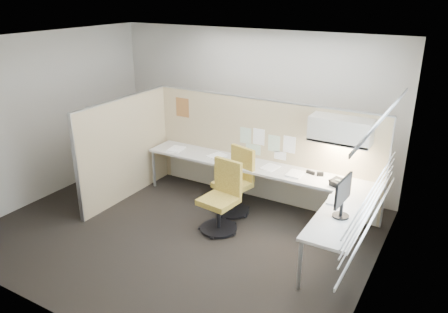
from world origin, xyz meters
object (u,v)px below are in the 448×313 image
Objects in this scene: desk at (270,180)px; chair_left at (222,199)px; chair_right at (236,183)px; monitor at (343,195)px; phone at (338,183)px.

chair_left reaches higher than desk.
chair_right is 2.07m from monitor.
chair_left and chair_right have the same top height.
phone is (1.58, 0.23, 0.29)m from chair_right.
chair_right reaches higher than desk.
chair_left is 1.00× the size of chair_right.
chair_left is 1.88m from monitor.
desk is at bearing 61.88° from monitor.
phone is at bearing 22.88° from monitor.
chair_right is (-0.09, 0.60, -0.00)m from chair_left.
chair_right is at bearing -152.92° from phone.
phone reaches higher than desk.
monitor reaches higher than desk.
chair_left is at bearing -132.23° from phone.
monitor is at bearing -4.10° from chair_right.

